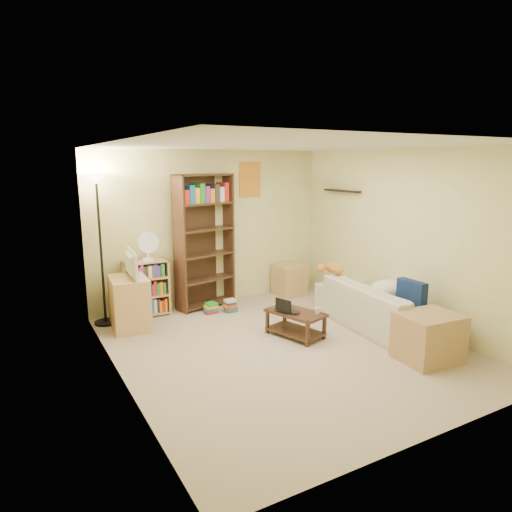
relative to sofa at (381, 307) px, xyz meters
name	(u,v)px	position (x,y,z in m)	size (l,w,h in m)	color
room	(286,220)	(-1.55, 0.08, 1.30)	(4.50, 4.54, 2.52)	beige
sofa	(381,307)	(0.00, 0.00, 0.00)	(1.06, 2.25, 0.64)	#B9B199
navy_pillow	(411,295)	(0.06, -0.48, 0.29)	(0.42, 0.13, 0.38)	#12224F
cream_blanket	(388,289)	(0.16, 0.04, 0.23)	(0.59, 0.42, 0.25)	white
tabby_cat	(332,268)	(-0.20, 0.86, 0.40)	(0.50, 0.22, 0.17)	orange
coffee_table	(295,321)	(-1.21, 0.33, -0.11)	(0.65, 0.87, 0.35)	#3B2116
laptop	(289,310)	(-1.28, 0.39, 0.04)	(0.37, 0.42, 0.03)	black
laptop_screen	(283,306)	(-1.39, 0.36, 0.13)	(0.01, 0.26, 0.17)	white
mug	(317,311)	(-1.01, 0.12, 0.07)	(0.09, 0.09, 0.09)	white
tv_remote	(285,305)	(-1.21, 0.61, 0.04)	(0.04, 0.14, 0.02)	black
tv_stand	(130,303)	(-3.08, 1.73, 0.05)	(0.49, 0.68, 0.73)	#DAB46A
television	(127,264)	(-3.08, 1.73, 0.61)	(0.14, 0.67, 0.38)	black
tall_bookshelf	(205,238)	(-1.75, 2.13, 0.81)	(1.01, 0.52, 2.13)	#482A1C
short_bookshelf	(146,288)	(-2.72, 2.13, 0.11)	(0.68, 0.29, 0.87)	tan
desk_fan	(148,245)	(-2.67, 2.08, 0.78)	(0.31, 0.17, 0.43)	white
floor_lamp	(98,205)	(-3.35, 2.09, 1.41)	(0.37, 0.37, 2.17)	black
side_table	(289,280)	(-0.20, 2.03, -0.05)	(0.47, 0.47, 0.54)	tan
end_cabinet	(428,337)	(-0.26, -1.06, -0.04)	(0.68, 0.57, 0.57)	tan
book_stacks	(222,307)	(-1.66, 1.72, -0.22)	(0.49, 0.23, 0.20)	red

